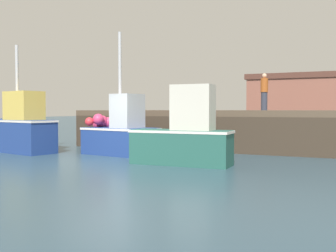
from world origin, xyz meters
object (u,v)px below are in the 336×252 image
dockworker (264,92)px  fishing_boat_near_right (120,133)px  fishing_boat_near_left (19,129)px  fishing_boat_mid (184,136)px

dockworker → fishing_boat_near_right: bearing=-129.6°
fishing_boat_near_left → dockworker: size_ratio=2.58×
fishing_boat_near_right → dockworker: fishing_boat_near_right is taller
fishing_boat_near_right → dockworker: 7.19m
fishing_boat_mid → dockworker: 7.24m
fishing_boat_near_left → fishing_boat_near_right: fishing_boat_near_right is taller
fishing_boat_near_left → dockworker: bearing=35.6°
fishing_boat_mid → dockworker: (1.15, 6.95, 1.66)m
fishing_boat_near_right → fishing_boat_near_left: bearing=-168.1°
fishing_boat_mid → dockworker: bearing=80.6°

